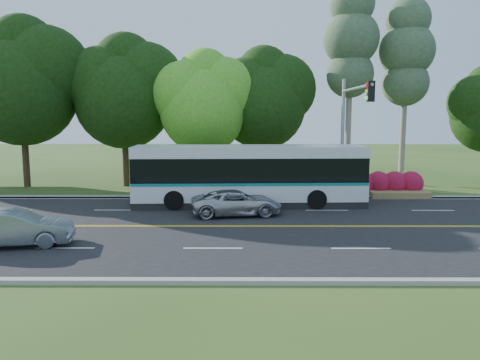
{
  "coord_description": "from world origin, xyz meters",
  "views": [
    {
      "loc": [
        0.58,
        -20.32,
        4.92
      ],
      "look_at": [
        0.49,
        2.0,
        1.81
      ],
      "focal_mm": 35.0,
      "sensor_mm": 36.0,
      "label": 1
    }
  ],
  "objects_px": {
    "traffic_signal": "(350,120)",
    "sedan": "(15,228)",
    "suv": "(237,203)",
    "transit_bus": "(249,176)"
  },
  "relations": [
    {
      "from": "transit_bus",
      "to": "sedan",
      "type": "distance_m",
      "value": 12.1
    },
    {
      "from": "traffic_signal",
      "to": "sedan",
      "type": "relative_size",
      "value": 1.68
    },
    {
      "from": "transit_bus",
      "to": "suv",
      "type": "relative_size",
      "value": 2.82
    },
    {
      "from": "traffic_signal",
      "to": "suv",
      "type": "relative_size",
      "value": 1.57
    },
    {
      "from": "traffic_signal",
      "to": "sedan",
      "type": "distance_m",
      "value": 17.29
    },
    {
      "from": "sedan",
      "to": "suv",
      "type": "distance_m",
      "value": 9.97
    },
    {
      "from": "suv",
      "to": "sedan",
      "type": "bearing_deg",
      "value": 115.49
    },
    {
      "from": "traffic_signal",
      "to": "suv",
      "type": "distance_m",
      "value": 7.99
    },
    {
      "from": "traffic_signal",
      "to": "sedan",
      "type": "height_order",
      "value": "traffic_signal"
    },
    {
      "from": "sedan",
      "to": "suv",
      "type": "height_order",
      "value": "sedan"
    }
  ]
}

